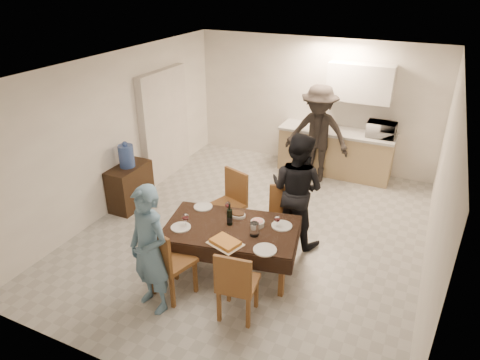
# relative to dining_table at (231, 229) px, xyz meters

# --- Properties ---
(floor) EXTENTS (5.00, 6.00, 0.02)m
(floor) POSITION_rel_dining_table_xyz_m (-0.09, 1.01, -0.65)
(floor) COLOR #B4B4AF
(floor) RESTS_ON ground
(ceiling) EXTENTS (5.00, 6.00, 0.02)m
(ceiling) POSITION_rel_dining_table_xyz_m (-0.09, 1.01, 1.95)
(ceiling) COLOR white
(ceiling) RESTS_ON wall_back
(wall_back) EXTENTS (5.00, 0.02, 2.60)m
(wall_back) POSITION_rel_dining_table_xyz_m (-0.09, 4.01, 0.65)
(wall_back) COLOR white
(wall_back) RESTS_ON floor
(wall_front) EXTENTS (5.00, 0.02, 2.60)m
(wall_front) POSITION_rel_dining_table_xyz_m (-0.09, -1.99, 0.65)
(wall_front) COLOR white
(wall_front) RESTS_ON floor
(wall_left) EXTENTS (0.02, 6.00, 2.60)m
(wall_left) POSITION_rel_dining_table_xyz_m (-2.59, 1.01, 0.65)
(wall_left) COLOR white
(wall_left) RESTS_ON floor
(wall_right) EXTENTS (0.02, 6.00, 2.60)m
(wall_right) POSITION_rel_dining_table_xyz_m (2.41, 1.01, 0.65)
(wall_right) COLOR white
(wall_right) RESTS_ON floor
(stub_partition) EXTENTS (0.15, 1.40, 2.10)m
(stub_partition) POSITION_rel_dining_table_xyz_m (-2.51, 2.21, 0.40)
(stub_partition) COLOR beige
(stub_partition) RESTS_ON floor
(kitchen_base_cabinet) EXTENTS (2.20, 0.60, 0.86)m
(kitchen_base_cabinet) POSITION_rel_dining_table_xyz_m (0.51, 3.69, -0.22)
(kitchen_base_cabinet) COLOR tan
(kitchen_base_cabinet) RESTS_ON floor
(kitchen_worktop) EXTENTS (2.24, 0.64, 0.05)m
(kitchen_worktop) POSITION_rel_dining_table_xyz_m (0.51, 3.69, 0.23)
(kitchen_worktop) COLOR #B5B5B0
(kitchen_worktop) RESTS_ON kitchen_base_cabinet
(upper_cabinet) EXTENTS (1.20, 0.34, 0.70)m
(upper_cabinet) POSITION_rel_dining_table_xyz_m (0.81, 3.83, 1.20)
(upper_cabinet) COLOR white
(upper_cabinet) RESTS_ON wall_back
(dining_table) EXTENTS (1.92, 1.35, 0.68)m
(dining_table) POSITION_rel_dining_table_xyz_m (0.00, 0.00, 0.00)
(dining_table) COLOR black
(dining_table) RESTS_ON floor
(chair_near_left) EXTENTS (0.58, 0.59, 0.56)m
(chair_near_left) POSITION_rel_dining_table_xyz_m (-0.45, -0.85, -0.02)
(chair_near_left) COLOR brown
(chair_near_left) RESTS_ON floor
(chair_near_right) EXTENTS (0.49, 0.50, 0.52)m
(chair_near_right) POSITION_rel_dining_table_xyz_m (0.45, -0.84, -0.06)
(chair_near_right) COLOR brown
(chair_near_right) RESTS_ON floor
(chair_far_left) EXTENTS (0.60, 0.61, 0.56)m
(chair_far_left) POSITION_rel_dining_table_xyz_m (-0.45, 0.65, -0.02)
(chair_far_left) COLOR brown
(chair_far_left) RESTS_ON floor
(chair_far_right) EXTENTS (0.53, 0.54, 0.51)m
(chair_far_right) POSITION_rel_dining_table_xyz_m (0.45, 0.66, -0.07)
(chair_far_right) COLOR brown
(chair_far_right) RESTS_ON floor
(console) EXTENTS (0.41, 0.82, 0.76)m
(console) POSITION_rel_dining_table_xyz_m (-2.37, 0.85, -0.27)
(console) COLOR black
(console) RESTS_ON floor
(water_jug) EXTENTS (0.25, 0.25, 0.38)m
(water_jug) POSITION_rel_dining_table_xyz_m (-2.37, 0.85, 0.30)
(water_jug) COLOR #3F60B1
(water_jug) RESTS_ON console
(wine_bottle) EXTENTS (0.08, 0.08, 0.32)m
(wine_bottle) POSITION_rel_dining_table_xyz_m (-0.05, 0.05, 0.19)
(wine_bottle) COLOR black
(wine_bottle) RESTS_ON dining_table
(water_pitcher) EXTENTS (0.12, 0.12, 0.18)m
(water_pitcher) POSITION_rel_dining_table_xyz_m (0.35, -0.05, 0.12)
(water_pitcher) COLOR white
(water_pitcher) RESTS_ON dining_table
(savoury_tart) EXTENTS (0.48, 0.42, 0.05)m
(savoury_tart) POSITION_rel_dining_table_xyz_m (0.10, -0.38, 0.06)
(savoury_tart) COLOR #D5883E
(savoury_tart) RESTS_ON dining_table
(salad_bowl) EXTENTS (0.18, 0.18, 0.07)m
(salad_bowl) POSITION_rel_dining_table_xyz_m (0.30, 0.18, 0.07)
(salad_bowl) COLOR silver
(salad_bowl) RESTS_ON dining_table
(mushroom_dish) EXTENTS (0.22, 0.22, 0.04)m
(mushroom_dish) POSITION_rel_dining_table_xyz_m (-0.05, 0.28, 0.05)
(mushroom_dish) COLOR silver
(mushroom_dish) RESTS_ON dining_table
(wine_glass_a) EXTENTS (0.09, 0.09, 0.20)m
(wine_glass_a) POSITION_rel_dining_table_xyz_m (-0.55, -0.25, 0.13)
(wine_glass_a) COLOR white
(wine_glass_a) RESTS_ON dining_table
(wine_glass_b) EXTENTS (0.08, 0.08, 0.17)m
(wine_glass_b) POSITION_rel_dining_table_xyz_m (0.55, 0.25, 0.12)
(wine_glass_b) COLOR white
(wine_glass_b) RESTS_ON dining_table
(wine_glass_c) EXTENTS (0.08, 0.08, 0.19)m
(wine_glass_c) POSITION_rel_dining_table_xyz_m (-0.20, 0.30, 0.12)
(wine_glass_c) COLOR white
(wine_glass_c) RESTS_ON dining_table
(plate_near_left) EXTENTS (0.27, 0.27, 0.02)m
(plate_near_left) POSITION_rel_dining_table_xyz_m (-0.60, -0.30, 0.04)
(plate_near_left) COLOR silver
(plate_near_left) RESTS_ON dining_table
(plate_near_right) EXTENTS (0.29, 0.29, 0.02)m
(plate_near_right) POSITION_rel_dining_table_xyz_m (0.60, -0.30, 0.04)
(plate_near_right) COLOR silver
(plate_near_right) RESTS_ON dining_table
(plate_far_left) EXTENTS (0.27, 0.27, 0.02)m
(plate_far_left) POSITION_rel_dining_table_xyz_m (-0.60, 0.30, 0.04)
(plate_far_left) COLOR silver
(plate_far_left) RESTS_ON dining_table
(plate_far_right) EXTENTS (0.28, 0.28, 0.02)m
(plate_far_right) POSITION_rel_dining_table_xyz_m (0.60, 0.30, 0.04)
(plate_far_right) COLOR silver
(plate_far_right) RESTS_ON dining_table
(microwave) EXTENTS (0.52, 0.35, 0.29)m
(microwave) POSITION_rel_dining_table_xyz_m (1.33, 3.69, 0.40)
(microwave) COLOR white
(microwave) RESTS_ON kitchen_worktop
(person_near) EXTENTS (0.68, 0.54, 1.65)m
(person_near) POSITION_rel_dining_table_xyz_m (-0.55, -1.05, 0.17)
(person_near) COLOR slate
(person_near) RESTS_ON floor
(person_far) EXTENTS (0.95, 0.81, 1.74)m
(person_far) POSITION_rel_dining_table_xyz_m (0.55, 1.05, 0.22)
(person_far) COLOR black
(person_far) RESTS_ON floor
(person_kitchen) EXTENTS (1.22, 0.70, 1.89)m
(person_kitchen) POSITION_rel_dining_table_xyz_m (0.24, 3.24, 0.29)
(person_kitchen) COLOR black
(person_kitchen) RESTS_ON floor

